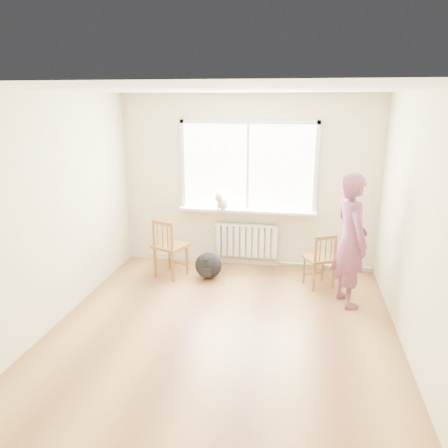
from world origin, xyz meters
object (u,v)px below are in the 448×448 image
at_px(chair_left, 168,248).
at_px(backpack, 208,265).
at_px(chair_right, 321,260).
at_px(cat, 223,202).
at_px(person, 351,241).

distance_m(chair_left, backpack, 0.65).
height_order(chair_left, backpack, chair_left).
bearing_deg(chair_right, backpack, -28.49).
bearing_deg(cat, backpack, -86.63).
xyz_separation_m(person, cat, (-1.85, 1.00, 0.20)).
relative_size(cat, backpack, 1.07).
relative_size(chair_left, person, 0.52).
xyz_separation_m(chair_left, cat, (0.72, 0.55, 0.61)).
bearing_deg(person, backpack, 56.20).
bearing_deg(cat, chair_right, -2.29).
relative_size(chair_left, cat, 2.10).
distance_m(chair_left, person, 2.64).
bearing_deg(person, chair_right, 16.25).
bearing_deg(chair_left, cat, -120.27).
relative_size(chair_right, cat, 1.87).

